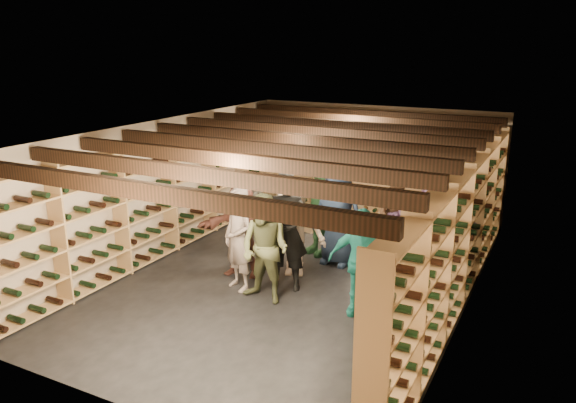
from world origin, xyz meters
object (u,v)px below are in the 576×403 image
Objects in this scene: person_4 at (361,262)px; person_5 at (241,230)px; person_9 at (252,218)px; person_11 at (432,222)px; person_7 at (239,239)px; crate_loose at (422,261)px; crate_stack_right at (307,222)px; person_8 at (399,218)px; person_6 at (338,212)px; person_12 at (440,234)px; person_2 at (265,249)px; person_10 at (318,209)px; person_3 at (294,228)px; person_1 at (287,232)px; crate_stack_left at (354,216)px.

person_4 is 2.25m from person_5.
person_11 is (2.82, 1.18, 0.01)m from person_9.
person_5 is at bearing 140.90° from person_7.
crate_loose is 0.32× the size of person_4.
crate_stack_right is 2.48m from person_8.
person_6 is at bearing 35.77° from person_5.
crate_loose is 3.29m from person_7.
person_9 is 0.97× the size of person_12.
person_5 is at bearing -142.08° from person_12.
person_8 reaches higher than person_2.
person_2 is 2.14m from person_10.
person_9 is at bearing 134.52° from person_2.
person_7 is 0.96× the size of person_10.
person_3 is at bearing 99.59° from person_2.
person_7 is at bearing -84.71° from crate_stack_right.
person_1 reaches higher than person_10.
crate_stack_right is at bearing 104.48° from person_9.
person_11 reaches higher than person_9.
person_10 is at bearing 64.50° from person_9.
crate_loose is at bearing 5.91° from person_8.
person_9 is (-0.09, -2.04, 0.64)m from crate_stack_right.
person_4 is at bearing -67.97° from crate_stack_left.
person_7 is (-0.62, -3.38, 0.48)m from crate_stack_left.
person_11 is at bearing -32.84° from crate_stack_left.
person_9 is at bearing 151.14° from person_3.
person_4 is at bearing -99.86° from crate_loose.
person_2 is (-0.04, -3.57, 0.48)m from crate_stack_left.
person_2 is at bearing -129.89° from person_8.
person_5 reaches higher than crate_stack_right.
person_8 is at bearing 42.23° from person_9.
person_9 reaches higher than crate_stack_right.
person_7 is 1.01× the size of person_9.
person_3 is 0.92m from person_6.
crate_stack_right is at bearing 161.89° from crate_loose.
person_12 is (0.81, -0.52, -0.00)m from person_8.
person_3 is (-0.13, 0.53, -0.12)m from person_1.
person_8 reaches higher than person_3.
person_6 reaches higher than person_10.
crate_stack_left is 1.54m from person_10.
person_5 is (-2.58, -1.72, 0.69)m from crate_loose.
person_10 is at bearing -95.91° from crate_stack_left.
person_1 is 1.60m from person_10.
crate_stack_left is 0.41× the size of person_2.
person_8 and person_12 have the same top height.
crate_loose is at bearing 69.03° from person_4.
crate_stack_right is 2.75m from crate_loose.
person_5 is (-2.21, 0.41, -0.01)m from person_4.
person_6 is (-1.37, -0.52, 0.83)m from crate_loose.
person_6 is 1.49m from person_9.
person_11 reaches higher than person_4.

